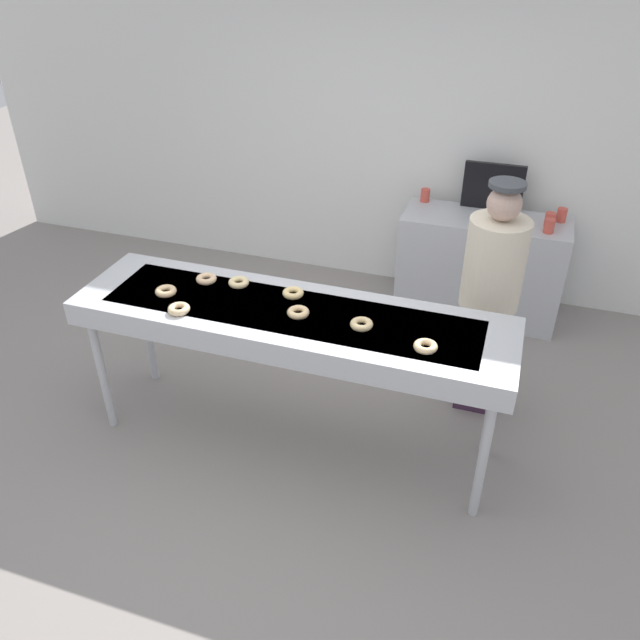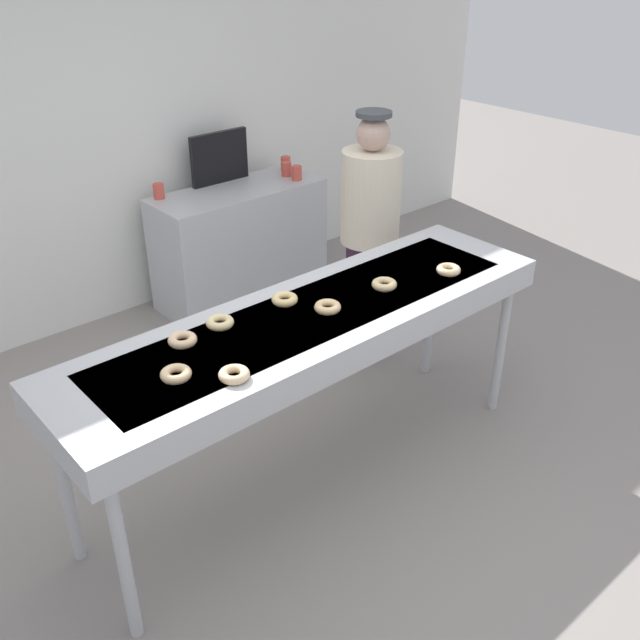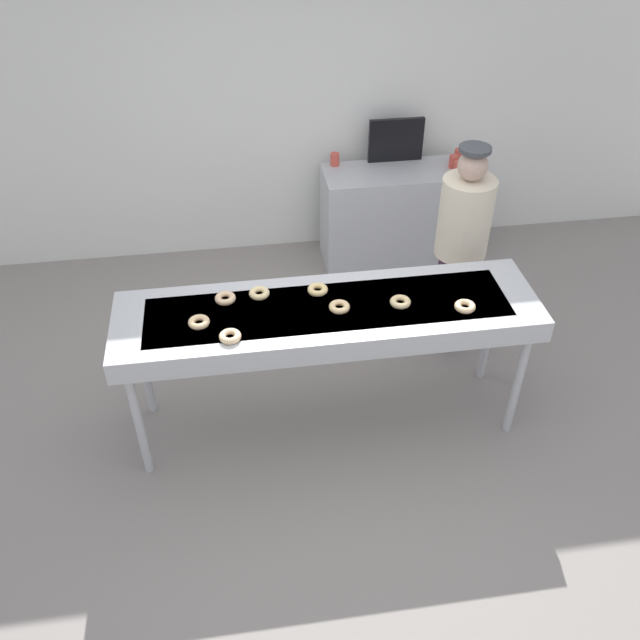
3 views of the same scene
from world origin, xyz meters
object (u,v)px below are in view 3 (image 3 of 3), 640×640
Objects in this scene: plain_donut_2 at (259,293)px; plain_donut_3 at (230,336)px; prep_counter at (396,216)px; paper_cup_0 at (453,161)px; paper_cup_1 at (335,159)px; fryer_conveyor at (328,317)px; plain_donut_4 at (318,290)px; menu_display at (396,140)px; plain_donut_1 at (199,322)px; worker_baker at (462,238)px; plain_donut_5 at (339,307)px; paper_cup_2 at (458,168)px; plain_donut_0 at (400,302)px; paper_cup_3 at (459,155)px; plain_donut_6 at (465,306)px; plain_donut_7 at (225,298)px.

plain_donut_2 is 0.45m from plain_donut_3.
paper_cup_0 is at bearing 0.17° from prep_counter.
fryer_conveyor is at bearing -100.46° from paper_cup_1.
menu_display is (0.99, 2.03, 0.06)m from plain_donut_4.
worker_baker is at bearing 22.53° from plain_donut_1.
plain_donut_5 is at bearing 1.77° from plain_donut_1.
paper_cup_1 is at bearing 169.21° from paper_cup_0.
plain_donut_4 is at bearing 118.03° from plain_donut_5.
paper_cup_2 reaches higher than fryer_conveyor.
plain_donut_2 is at bearing 165.62° from plain_donut_0.
plain_donut_3 is at bearing -132.32° from paper_cup_3.
paper_cup_0 is (1.36, 2.02, -0.07)m from plain_donut_5.
plain_donut_5 is 1.18× the size of paper_cup_3.
plain_donut_6 is at bearing 3.10° from plain_donut_3.
plain_donut_2 is 0.37m from plain_donut_4.
plain_donut_2 reaches higher than fryer_conveyor.
paper_cup_1 is at bearing 91.09° from plain_donut_0.
plain_donut_2 is 1.18× the size of paper_cup_3.
plain_donut_6 is (1.61, -0.08, 0.00)m from plain_donut_1.
prep_counter is at bearing 76.10° from plain_donut_0.
worker_baker is at bearing 18.13° from plain_donut_7.
plain_donut_2 is 1.00× the size of plain_donut_3.
plain_donut_1 is 2.74m from prep_counter.
plain_donut_5 reaches higher than fryer_conveyor.
plain_donut_4 and plain_donut_7 have the same top height.
plain_donut_0 reaches higher than paper_cup_2.
plain_donut_7 is (-0.21, -0.02, 0.00)m from plain_donut_2.
plain_donut_1 reaches higher than fryer_conveyor.
plain_donut_5 is 1.18× the size of paper_cup_1.
paper_cup_2 is (1.42, 1.86, 0.03)m from fryer_conveyor.
plain_donut_4 is 0.08× the size of worker_baker.
paper_cup_1 and paper_cup_2 have the same top height.
prep_counter is 12.18× the size of paper_cup_3.
plain_donut_0 is 0.39m from plain_donut_6.
paper_cup_2 is at bearing -35.61° from menu_display.
plain_donut_7 is (-0.62, 0.16, 0.10)m from fryer_conveyor.
prep_counter is (1.73, 2.04, -0.57)m from plain_donut_1.
paper_cup_0 is 0.54m from menu_display.
plain_donut_6 is at bearing -14.57° from plain_donut_2.
plain_donut_6 is 1.18× the size of paper_cup_0.
worker_baker reaches higher than plain_donut_3.
worker_baker is 1.49m from menu_display.
menu_display is at bearing 64.08° from plain_donut_4.
plain_donut_0 is at bearing -0.86° from plain_donut_5.
worker_baker is at bearing 28.90° from plain_donut_3.
plain_donut_3 is 1.00× the size of plain_donut_6.
worker_baker is (0.64, 0.76, -0.05)m from plain_donut_0.
paper_cup_1 is at bearing 67.12° from plain_donut_3.
plain_donut_3 is (-1.05, -0.18, 0.00)m from plain_donut_0.
plain_donut_7 is 2.89m from paper_cup_3.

